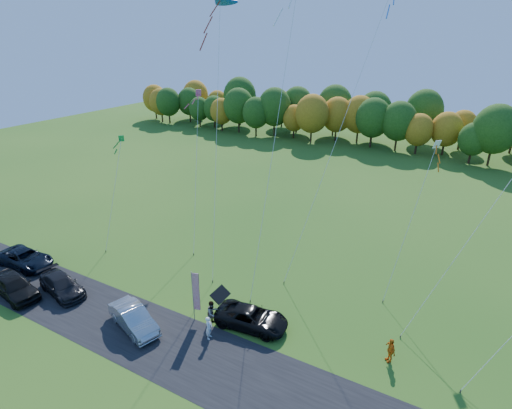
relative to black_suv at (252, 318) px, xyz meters
The scene contains 19 objects.
ground 2.85m from the black_suv, behind, with size 160.00×160.00×0.00m, color #265616.
asphalt_strip 5.23m from the black_suv, 121.70° to the right, with size 90.00×6.00×0.01m, color black.
tree_line 54.66m from the black_suv, 92.86° to the left, with size 116.00×12.00×10.00m, color #1E4711, non-canonical shape.
black_suv is the anchor object (origin of this frame).
silver_sedan 8.49m from the black_suv, 150.00° to the right, with size 1.71×4.91×1.62m, color #A3A3A7.
dark_truck_a 16.12m from the black_suv, 165.81° to the right, with size 2.08×5.13×1.49m, color black.
dark_truck_b 19.57m from the black_suv, 162.02° to the right, with size 2.13×5.29×1.80m, color black.
dark_suv_west 22.43m from the black_suv, behind, with size 2.58×5.59×1.55m, color black.
person_tailgate_a 3.20m from the black_suv, 128.33° to the right, with size 0.64×0.42×1.75m, color white.
person_tailgate_b 2.89m from the black_suv, 156.63° to the right, with size 0.94×0.73×1.93m, color gray.
person_east 9.59m from the black_suv, ahead, with size 1.03×0.43×1.76m, color orange.
feather_flag 4.50m from the black_suv, 160.64° to the right, with size 0.53×0.21×4.17m.
kite_delta_blue 16.00m from the black_suv, 134.52° to the left, with size 6.67×11.34×24.35m.
kite_parafoil_orange 17.24m from the black_suv, 83.22° to the left, with size 5.58×14.06×24.80m.
kite_delta_red 14.43m from the black_suv, 104.84° to the left, with size 2.52×10.43×25.25m.
kite_parafoil_rainbow 17.70m from the black_suv, 31.07° to the left, with size 8.77×8.72×18.24m.
kite_diamond_green 19.17m from the black_suv, 165.53° to the left, with size 1.09×4.67×11.06m.
kite_diamond_white 14.52m from the black_suv, 51.14° to the left, with size 2.05×6.66×12.35m.
kite_diamond_pink 16.81m from the black_suv, 140.23° to the left, with size 4.63×8.11×14.82m.
Camera 1 is at (14.28, -19.84, 19.56)m, focal length 28.00 mm.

